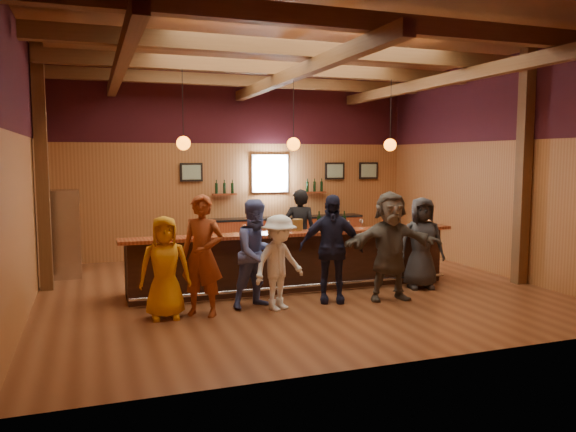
{
  "coord_description": "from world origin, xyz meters",
  "views": [
    {
      "loc": [
        -3.53,
        -9.69,
        2.46
      ],
      "look_at": [
        0.0,
        0.3,
        1.35
      ],
      "focal_mm": 35.0,
      "sensor_mm": 36.0,
      "label": 1
    }
  ],
  "objects_px": {
    "customer_white": "(279,263)",
    "customer_navy": "(331,248)",
    "stainless_fridge": "(62,234)",
    "bar_counter": "(291,260)",
    "ice_bucket": "(298,225)",
    "customer_denim": "(258,254)",
    "customer_brown": "(390,246)",
    "customer_dark": "(422,243)",
    "customer_redvest": "(202,256)",
    "customer_orange": "(165,267)",
    "bottle_a": "(319,222)",
    "back_bar_cabinet": "(288,235)",
    "bartender": "(300,233)"
  },
  "relations": [
    {
      "from": "customer_white",
      "to": "customer_navy",
      "type": "distance_m",
      "value": 1.03
    },
    {
      "from": "stainless_fridge",
      "to": "customer_navy",
      "type": "xyz_separation_m",
      "value": [
        4.39,
        -3.66,
        0.02
      ]
    },
    {
      "from": "bar_counter",
      "to": "ice_bucket",
      "type": "distance_m",
      "value": 0.72
    },
    {
      "from": "customer_denim",
      "to": "customer_brown",
      "type": "bearing_deg",
      "value": -23.21
    },
    {
      "from": "customer_dark",
      "to": "customer_redvest",
      "type": "bearing_deg",
      "value": -158.47
    },
    {
      "from": "customer_dark",
      "to": "customer_white",
      "type": "bearing_deg",
      "value": -154.42
    },
    {
      "from": "customer_orange",
      "to": "customer_redvest",
      "type": "bearing_deg",
      "value": 0.06
    },
    {
      "from": "bar_counter",
      "to": "bottle_a",
      "type": "relative_size",
      "value": 18.03
    },
    {
      "from": "customer_navy",
      "to": "bottle_a",
      "type": "height_order",
      "value": "customer_navy"
    },
    {
      "from": "customer_dark",
      "to": "customer_navy",
      "type": "bearing_deg",
      "value": -154.67
    },
    {
      "from": "customer_white",
      "to": "customer_dark",
      "type": "xyz_separation_m",
      "value": [
        3.01,
        0.54,
        0.09
      ]
    },
    {
      "from": "back_bar_cabinet",
      "to": "customer_brown",
      "type": "distance_m",
      "value": 5.03
    },
    {
      "from": "customer_denim",
      "to": "customer_redvest",
      "type": "bearing_deg",
      "value": 174.83
    },
    {
      "from": "customer_redvest",
      "to": "customer_brown",
      "type": "bearing_deg",
      "value": 30.8
    },
    {
      "from": "stainless_fridge",
      "to": "customer_orange",
      "type": "distance_m",
      "value": 4.06
    },
    {
      "from": "customer_orange",
      "to": "customer_brown",
      "type": "relative_size",
      "value": 0.84
    },
    {
      "from": "customer_orange",
      "to": "bottle_a",
      "type": "bearing_deg",
      "value": 23.46
    },
    {
      "from": "customer_white",
      "to": "customer_brown",
      "type": "xyz_separation_m",
      "value": [
        2.01,
        -0.03,
        0.17
      ]
    },
    {
      "from": "customer_denim",
      "to": "customer_white",
      "type": "bearing_deg",
      "value": -59.09
    },
    {
      "from": "customer_denim",
      "to": "customer_white",
      "type": "xyz_separation_m",
      "value": [
        0.28,
        -0.26,
        -0.12
      ]
    },
    {
      "from": "bartender",
      "to": "ice_bucket",
      "type": "height_order",
      "value": "bartender"
    },
    {
      "from": "bar_counter",
      "to": "customer_redvest",
      "type": "relative_size",
      "value": 3.33
    },
    {
      "from": "back_bar_cabinet",
      "to": "bartender",
      "type": "relative_size",
      "value": 2.2
    },
    {
      "from": "back_bar_cabinet",
      "to": "bottle_a",
      "type": "xyz_separation_m",
      "value": [
        -0.71,
        -3.77,
        0.77
      ]
    },
    {
      "from": "customer_orange",
      "to": "stainless_fridge",
      "type": "bearing_deg",
      "value": 116.87
    },
    {
      "from": "customer_denim",
      "to": "customer_brown",
      "type": "relative_size",
      "value": 0.95
    },
    {
      "from": "stainless_fridge",
      "to": "customer_navy",
      "type": "relative_size",
      "value": 0.98
    },
    {
      "from": "back_bar_cabinet",
      "to": "bottle_a",
      "type": "height_order",
      "value": "bottle_a"
    },
    {
      "from": "customer_denim",
      "to": "customer_brown",
      "type": "distance_m",
      "value": 2.31
    },
    {
      "from": "customer_navy",
      "to": "customer_brown",
      "type": "bearing_deg",
      "value": 6.63
    },
    {
      "from": "back_bar_cabinet",
      "to": "stainless_fridge",
      "type": "distance_m",
      "value": 5.43
    },
    {
      "from": "customer_brown",
      "to": "customer_orange",
      "type": "bearing_deg",
      "value": -173.93
    },
    {
      "from": "customer_dark",
      "to": "bar_counter",
      "type": "bearing_deg",
      "value": 174.76
    },
    {
      "from": "bar_counter",
      "to": "customer_orange",
      "type": "distance_m",
      "value": 2.83
    },
    {
      "from": "back_bar_cabinet",
      "to": "customer_brown",
      "type": "bearing_deg",
      "value": -88.75
    },
    {
      "from": "customer_navy",
      "to": "bartender",
      "type": "distance_m",
      "value": 2.13
    },
    {
      "from": "customer_brown",
      "to": "bottle_a",
      "type": "distance_m",
      "value": 1.51
    },
    {
      "from": "customer_dark",
      "to": "ice_bucket",
      "type": "height_order",
      "value": "customer_dark"
    },
    {
      "from": "customer_white",
      "to": "customer_dark",
      "type": "bearing_deg",
      "value": -14.73
    },
    {
      "from": "back_bar_cabinet",
      "to": "ice_bucket",
      "type": "bearing_deg",
      "value": -106.77
    },
    {
      "from": "customer_white",
      "to": "customer_dark",
      "type": "height_order",
      "value": "customer_dark"
    },
    {
      "from": "back_bar_cabinet",
      "to": "customer_denim",
      "type": "distance_m",
      "value": 5.21
    },
    {
      "from": "customer_white",
      "to": "customer_brown",
      "type": "height_order",
      "value": "customer_brown"
    },
    {
      "from": "back_bar_cabinet",
      "to": "customer_redvest",
      "type": "relative_size",
      "value": 2.11
    },
    {
      "from": "bar_counter",
      "to": "customer_denim",
      "type": "distance_m",
      "value": 1.56
    },
    {
      "from": "stainless_fridge",
      "to": "customer_navy",
      "type": "bearing_deg",
      "value": -39.82
    },
    {
      "from": "bar_counter",
      "to": "customer_white",
      "type": "relative_size",
      "value": 4.08
    },
    {
      "from": "stainless_fridge",
      "to": "bartender",
      "type": "xyz_separation_m",
      "value": [
        4.62,
        -1.55,
        0.01
      ]
    },
    {
      "from": "ice_bucket",
      "to": "customer_white",
      "type": "bearing_deg",
      "value": -122.54
    },
    {
      "from": "bartender",
      "to": "bottle_a",
      "type": "height_order",
      "value": "bartender"
    }
  ]
}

